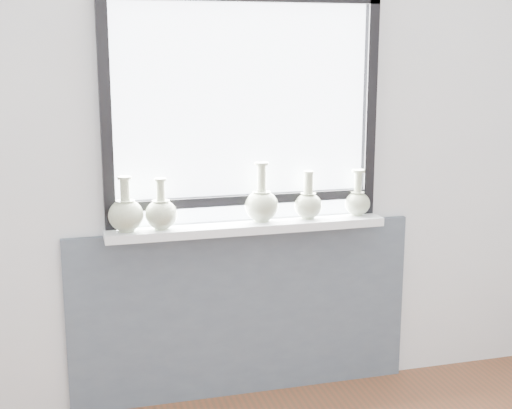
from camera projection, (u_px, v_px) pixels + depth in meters
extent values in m
cube|color=silver|center=(241.00, 135.00, 3.35)|extent=(3.60, 0.02, 2.60)
cube|color=#4F5A67|center=(244.00, 312.00, 3.50)|extent=(1.70, 0.03, 0.86)
cube|color=white|center=(247.00, 227.00, 3.34)|extent=(1.32, 0.18, 0.04)
cube|color=black|center=(105.00, 112.00, 3.11)|extent=(0.05, 0.06, 1.05)
cube|color=black|center=(369.00, 106.00, 3.43)|extent=(0.05, 0.06, 1.05)
cube|color=black|center=(244.00, 199.00, 3.36)|extent=(1.20, 0.05, 0.04)
cube|color=white|center=(243.00, 114.00, 3.30)|extent=(1.20, 0.01, 1.00)
cylinder|color=#B4BF9C|center=(127.00, 230.00, 3.18)|extent=(0.07, 0.07, 0.01)
ellipsoid|color=#B4BF9C|center=(126.00, 215.00, 3.16)|extent=(0.16, 0.16, 0.14)
cone|color=#B4BF9C|center=(125.00, 203.00, 3.15)|extent=(0.09, 0.09, 0.03)
cylinder|color=#B4BF9C|center=(125.00, 192.00, 3.14)|extent=(0.04, 0.04, 0.11)
cylinder|color=#B4BF9C|center=(124.00, 178.00, 3.13)|extent=(0.06, 0.06, 0.01)
cylinder|color=#B4BF9C|center=(162.00, 228.00, 3.22)|extent=(0.07, 0.07, 0.01)
ellipsoid|color=#B4BF9C|center=(161.00, 214.00, 3.20)|extent=(0.15, 0.15, 0.13)
cone|color=#B4BF9C|center=(161.00, 203.00, 3.19)|extent=(0.08, 0.08, 0.03)
cylinder|color=#B4BF9C|center=(161.00, 193.00, 3.18)|extent=(0.04, 0.04, 0.11)
cylinder|color=#B4BF9C|center=(160.00, 180.00, 3.17)|extent=(0.06, 0.06, 0.01)
cylinder|color=#B4BF9C|center=(262.00, 220.00, 3.36)|extent=(0.07, 0.07, 0.01)
ellipsoid|color=#B4BF9C|center=(262.00, 206.00, 3.35)|extent=(0.16, 0.16, 0.15)
cone|color=#B4BF9C|center=(262.00, 194.00, 3.34)|extent=(0.09, 0.09, 0.03)
cylinder|color=#B4BF9C|center=(262.00, 180.00, 3.32)|extent=(0.04, 0.04, 0.15)
cylinder|color=#B4BF9C|center=(262.00, 163.00, 3.31)|extent=(0.07, 0.07, 0.01)
cylinder|color=#B4BF9C|center=(308.00, 217.00, 3.42)|extent=(0.06, 0.06, 0.01)
ellipsoid|color=#B4BF9C|center=(308.00, 206.00, 3.41)|extent=(0.13, 0.13, 0.12)
cone|color=#B4BF9C|center=(308.00, 196.00, 3.40)|extent=(0.07, 0.07, 0.03)
cylinder|color=#B4BF9C|center=(309.00, 185.00, 3.39)|extent=(0.05, 0.05, 0.11)
cylinder|color=#B4BF9C|center=(309.00, 172.00, 3.37)|extent=(0.05, 0.05, 0.01)
cylinder|color=#B4BF9C|center=(357.00, 214.00, 3.49)|extent=(0.06, 0.06, 0.01)
ellipsoid|color=#B4BF9C|center=(357.00, 204.00, 3.48)|extent=(0.12, 0.12, 0.11)
cone|color=#B4BF9C|center=(358.00, 195.00, 3.47)|extent=(0.07, 0.07, 0.03)
cylinder|color=#B4BF9C|center=(358.00, 184.00, 3.46)|extent=(0.04, 0.04, 0.12)
cylinder|color=#B4BF9C|center=(358.00, 171.00, 3.44)|extent=(0.06, 0.06, 0.01)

